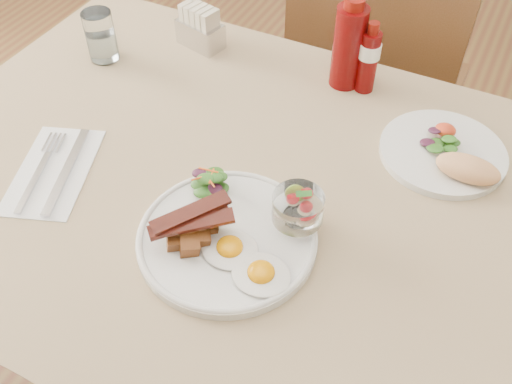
# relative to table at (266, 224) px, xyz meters

# --- Properties ---
(table) EXTENTS (1.33, 0.88, 0.75)m
(table) POSITION_rel_table_xyz_m (0.00, 0.00, 0.00)
(table) COLOR brown
(table) RESTS_ON ground
(chair_far) EXTENTS (0.42, 0.42, 0.93)m
(chair_far) POSITION_rel_table_xyz_m (0.00, 0.66, -0.14)
(chair_far) COLOR brown
(chair_far) RESTS_ON ground
(main_plate) EXTENTS (0.28, 0.28, 0.02)m
(main_plate) POSITION_rel_table_xyz_m (-0.01, -0.13, 0.10)
(main_plate) COLOR silver
(main_plate) RESTS_ON table
(fried_eggs) EXTENTS (0.17, 0.12, 0.02)m
(fried_eggs) POSITION_rel_table_xyz_m (0.04, -0.16, 0.11)
(fried_eggs) COLOR silver
(fried_eggs) RESTS_ON main_plate
(bacon_potato_pile) EXTENTS (0.12, 0.12, 0.05)m
(bacon_potato_pile) POSITION_rel_table_xyz_m (-0.05, -0.16, 0.13)
(bacon_potato_pile) COLOR brown
(bacon_potato_pile) RESTS_ON main_plate
(side_salad) EXTENTS (0.07, 0.07, 0.04)m
(side_salad) POSITION_rel_table_xyz_m (-0.08, -0.05, 0.12)
(side_salad) COLOR #204D14
(side_salad) RESTS_ON main_plate
(fruit_cup) EXTENTS (0.08, 0.08, 0.08)m
(fruit_cup) POSITION_rel_table_xyz_m (0.08, -0.06, 0.15)
(fruit_cup) COLOR white
(fruit_cup) RESTS_ON main_plate
(second_plate) EXTENTS (0.22, 0.22, 0.06)m
(second_plate) POSITION_rel_table_xyz_m (0.26, 0.21, 0.10)
(second_plate) COLOR silver
(second_plate) RESTS_ON table
(ketchup_bottle) EXTENTS (0.07, 0.07, 0.19)m
(ketchup_bottle) POSITION_rel_table_xyz_m (0.01, 0.34, 0.18)
(ketchup_bottle) COLOR #540405
(ketchup_bottle) RESTS_ON table
(hot_sauce_bottle) EXTENTS (0.05, 0.05, 0.15)m
(hot_sauce_bottle) POSITION_rel_table_xyz_m (0.05, 0.34, 0.16)
(hot_sauce_bottle) COLOR #540405
(hot_sauce_bottle) RESTS_ON table
(sugar_caddy) EXTENTS (0.11, 0.08, 0.09)m
(sugar_caddy) POSITION_rel_table_xyz_m (-0.32, 0.33, 0.13)
(sugar_caddy) COLOR silver
(sugar_caddy) RESTS_ON table
(water_glass) EXTENTS (0.06, 0.06, 0.11)m
(water_glass) POSITION_rel_table_xyz_m (-0.48, 0.20, 0.14)
(water_glass) COLOR white
(water_glass) RESTS_ON table
(napkin_cutlery) EXTENTS (0.19, 0.25, 0.01)m
(napkin_cutlery) POSITION_rel_table_xyz_m (-0.35, -0.13, 0.09)
(napkin_cutlery) COLOR white
(napkin_cutlery) RESTS_ON table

